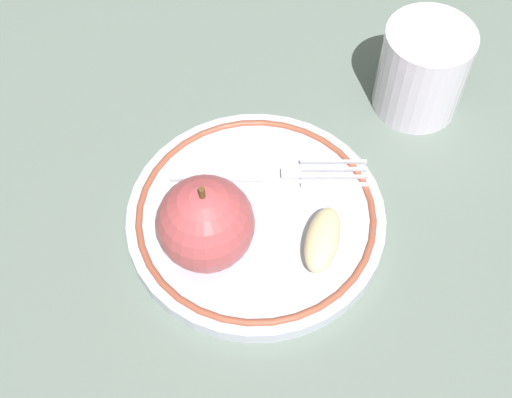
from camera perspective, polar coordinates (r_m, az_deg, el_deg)
ground_plane at (r=0.60m, az=-0.83°, el=-3.47°), size 2.00×2.00×0.00m
plate at (r=0.60m, az=-0.00°, el=-1.48°), size 0.22×0.22×0.02m
apple_red_whole at (r=0.54m, az=-4.06°, el=-1.99°), size 0.08×0.08×0.09m
apple_slice_front at (r=0.57m, az=5.34°, el=-3.25°), size 0.06×0.07×0.02m
fork at (r=0.61m, az=0.81°, el=2.09°), size 0.16×0.07×0.00m
drinking_glass at (r=0.67m, az=13.18°, el=10.01°), size 0.08×0.08×0.09m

